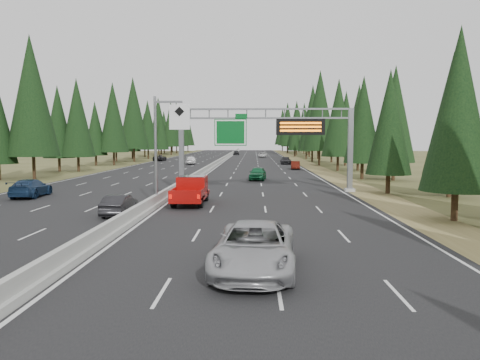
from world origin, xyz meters
The scene contains 19 objects.
road centered at (0.00, 80.00, 0.04)m, with size 32.00×260.00×0.08m, color black.
shoulder_right centered at (17.80, 80.00, 0.03)m, with size 3.60×260.00×0.06m, color olive.
shoulder_left centered at (-17.80, 80.00, 0.03)m, with size 3.60×260.00×0.06m, color #40431F.
median_barrier centered at (0.00, 80.00, 0.41)m, with size 0.70×260.00×0.85m.
sign_gantry centered at (8.92, 34.88, 5.27)m, with size 16.75×0.98×7.80m.
hov_sign_pole centered at (0.58, 24.97, 4.72)m, with size 2.80×0.50×8.00m.
tree_row_right centered at (22.08, 85.84, 9.11)m, with size 12.17×239.15×18.15m.
tree_row_left centered at (-21.96, 72.67, 9.70)m, with size 12.27×240.20×18.89m.
silver_minivan centered at (7.22, 8.00, 0.97)m, with size 2.94×6.38×1.77m, color #A4A4A8.
red_pickup centered at (2.42, 26.43, 1.23)m, with size 2.27×6.36×2.07m.
car_ahead_green centered at (7.65, 47.56, 0.87)m, with size 1.87×4.66×1.59m, color #145932.
car_ahead_dkred centered at (14.03, 68.09, 0.75)m, with size 1.42×4.07×1.34m, color #4D120B.
car_ahead_dkgrey centered at (13.54, 84.36, 0.80)m, with size 2.02×4.96×1.44m, color black.
car_ahead_white centered at (9.57, 120.87, 0.77)m, with size 2.29×4.97×1.38m, color silver.
car_ahead_far centered at (1.50, 141.21, 0.83)m, with size 1.78×4.41×1.50m, color black.
car_onc_near centered at (-1.50, 20.67, 0.75)m, with size 1.42×4.08×1.34m, color black.
car_onc_blue centered at (-11.81, 30.00, 0.85)m, with size 2.15×5.30×1.54m, color #152B4B.
car_onc_white centered at (-5.24, 83.10, 0.91)m, with size 1.95×4.85×1.65m, color white.
car_onc_far centered at (-14.50, 98.14, 0.77)m, with size 2.30×4.99×1.39m, color black.
Camera 1 is at (7.19, -9.02, 4.95)m, focal length 35.00 mm.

